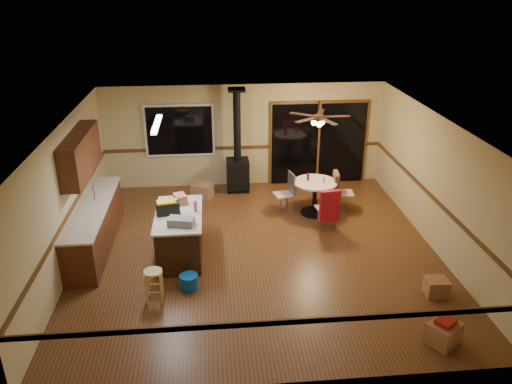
{
  "coord_description": "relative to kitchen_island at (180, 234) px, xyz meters",
  "views": [
    {
      "loc": [
        -0.83,
        -8.55,
        5.04
      ],
      "look_at": [
        0.0,
        0.3,
        1.15
      ],
      "focal_mm": 35.0,
      "sensor_mm": 36.0,
      "label": 1
    }
  ],
  "objects": [
    {
      "name": "box_corner_a",
      "position": [
        3.99,
        -2.91,
        -0.28
      ],
      "size": [
        0.59,
        0.57,
        0.34
      ],
      "primitive_type": "cube",
      "rotation": [
        0.0,
        0.0,
        0.6
      ],
      "color": "#936441",
      "rests_on": "floor"
    },
    {
      "name": "lower_cabinets",
      "position": [
        -1.7,
        0.5,
        -0.02
      ],
      "size": [
        0.6,
        3.0,
        0.86
      ],
      "primitive_type": "cube",
      "color": "#4F2614",
      "rests_on": "ground"
    },
    {
      "name": "box_under_window",
      "position": [
        0.41,
        2.66,
        -0.27
      ],
      "size": [
        0.58,
        0.53,
        0.37
      ],
      "primitive_type": "cube",
      "rotation": [
        0.0,
        0.0,
        -0.43
      ],
      "color": "#936441",
      "rests_on": "floor"
    },
    {
      "name": "upper_cabinets",
      "position": [
        -1.83,
        0.7,
        1.45
      ],
      "size": [
        0.35,
        2.0,
        0.8
      ],
      "primitive_type": "cube",
      "color": "#4F2614",
      "rests_on": "ground"
    },
    {
      "name": "toolbox_black",
      "position": [
        -0.19,
        0.01,
        0.56
      ],
      "size": [
        0.46,
        0.31,
        0.23
      ],
      "primitive_type": "cube",
      "rotation": [
        0.0,
        0.0,
        0.22
      ],
      "color": "black",
      "rests_on": "kitchen_island"
    },
    {
      "name": "ceiling",
      "position": [
        1.5,
        0.0,
        2.15
      ],
      "size": [
        7.0,
        7.0,
        0.0
      ],
      "primitive_type": "plane",
      "rotation": [
        3.14,
        0.0,
        0.0
      ],
      "color": "silver",
      "rests_on": "ground"
    },
    {
      "name": "wall_right",
      "position": [
        5.0,
        0.0,
        0.85
      ],
      "size": [
        0.0,
        7.0,
        7.0
      ],
      "primitive_type": "plane",
      "rotation": [
        1.57,
        0.0,
        -1.57
      ],
      "color": "tan",
      "rests_on": "ground"
    },
    {
      "name": "chair_near",
      "position": [
        3.08,
        0.7,
        0.14
      ],
      "size": [
        0.48,
        0.51,
        0.7
      ],
      "color": "tan",
      "rests_on": "ground"
    },
    {
      "name": "bar_stool",
      "position": [
        -0.37,
        -1.43,
        -0.17
      ],
      "size": [
        0.35,
        0.35,
        0.56
      ],
      "primitive_type": "cylinder",
      "rotation": [
        0.0,
        0.0,
        -0.13
      ],
      "color": "#D3B96F",
      "rests_on": "floor"
    },
    {
      "name": "bottle_dark",
      "position": [
        -0.0,
        -0.01,
        0.58
      ],
      "size": [
        0.08,
        0.08,
        0.27
      ],
      "primitive_type": "cylinder",
      "rotation": [
        0.0,
        0.0,
        0.09
      ],
      "color": "black",
      "rests_on": "kitchen_island"
    },
    {
      "name": "wall_back",
      "position": [
        1.5,
        3.5,
        0.85
      ],
      "size": [
        7.0,
        0.0,
        7.0
      ],
      "primitive_type": "plane",
      "rotation": [
        1.57,
        0.0,
        0.0
      ],
      "color": "tan",
      "rests_on": "ground"
    },
    {
      "name": "toolbox_yellow_lid",
      "position": [
        -0.19,
        0.01,
        0.69
      ],
      "size": [
        0.42,
        0.28,
        0.03
      ],
      "primitive_type": "cube",
      "rotation": [
        0.0,
        0.0,
        0.22
      ],
      "color": "gold",
      "rests_on": "toolbox_black"
    },
    {
      "name": "bottle_white",
      "position": [
        -0.18,
        0.43,
        0.53
      ],
      "size": [
        0.07,
        0.07,
        0.16
      ],
      "primitive_type": "cylinder",
      "rotation": [
        0.0,
        0.0,
        0.38
      ],
      "color": "white",
      "rests_on": "kitchen_island"
    },
    {
      "name": "fluorescent_strip",
      "position": [
        -0.3,
        0.3,
        2.11
      ],
      "size": [
        0.1,
        1.2,
        0.04
      ],
      "primitive_type": "cube",
      "color": "white",
      "rests_on": "ceiling"
    },
    {
      "name": "chair_rail",
      "position": [
        1.5,
        0.0,
        0.55
      ],
      "size": [
        7.0,
        7.0,
        0.08
      ],
      "primitive_type": null,
      "color": "#553315",
      "rests_on": "ground"
    },
    {
      "name": "glass_cream",
      "position": [
        3.13,
        1.54,
        0.4
      ],
      "size": [
        0.08,
        0.08,
        0.14
      ],
      "primitive_type": "cylinder",
      "rotation": [
        0.0,
        0.0,
        -0.43
      ],
      "color": "beige",
      "rests_on": "dining_table"
    },
    {
      "name": "toolbox_grey",
      "position": [
        0.07,
        -0.48,
        0.52
      ],
      "size": [
        0.5,
        0.35,
        0.14
      ],
      "primitive_type": "cube",
      "rotation": [
        0.0,
        0.0,
        -0.23
      ],
      "color": "slate",
      "rests_on": "kitchen_island"
    },
    {
      "name": "floor",
      "position": [
        1.5,
        0.0,
        -0.45
      ],
      "size": [
        7.0,
        7.0,
        0.0
      ],
      "primitive_type": "plane",
      "color": "#583218",
      "rests_on": "ground"
    },
    {
      "name": "box_small_red",
      "position": [
        3.99,
        -2.91,
        -0.07
      ],
      "size": [
        0.35,
        0.34,
        0.07
      ],
      "primitive_type": "cube",
      "rotation": [
        0.0,
        0.0,
        0.6
      ],
      "color": "maroon",
      "rests_on": "box_corner_a"
    },
    {
      "name": "box_on_island",
      "position": [
        0.02,
        0.45,
        0.54
      ],
      "size": [
        0.29,
        0.34,
        0.19
      ],
      "primitive_type": "cube",
      "rotation": [
        0.0,
        0.0,
        0.33
      ],
      "color": "#936441",
      "rests_on": "kitchen_island"
    },
    {
      "name": "countertop",
      "position": [
        -1.7,
        0.5,
        0.43
      ],
      "size": [
        0.64,
        3.04,
        0.04
      ],
      "primitive_type": "cube",
      "color": "#C7B29A",
      "rests_on": "lower_cabinets"
    },
    {
      "name": "window",
      "position": [
        -0.1,
        3.45,
        1.05
      ],
      "size": [
        1.72,
        0.1,
        1.32
      ],
      "primitive_type": "cube",
      "color": "black",
      "rests_on": "ground"
    },
    {
      "name": "chair_left",
      "position": [
        2.36,
        1.71,
        0.14
      ],
      "size": [
        0.48,
        0.48,
        0.51
      ],
      "color": "tan",
      "rests_on": "ground"
    },
    {
      "name": "glass_red",
      "position": [
        2.8,
        1.69,
        0.41
      ],
      "size": [
        0.07,
        0.07,
        0.17
      ],
      "primitive_type": "cylinder",
      "rotation": [
        0.0,
        0.0,
        0.08
      ],
      "color": "#590C14",
      "rests_on": "dining_table"
    },
    {
      "name": "wall_front",
      "position": [
        1.5,
        -3.5,
        0.85
      ],
      "size": [
        7.0,
        0.0,
        7.0
      ],
      "primitive_type": "plane",
      "rotation": [
        -1.57,
        0.0,
        0.0
      ],
      "color": "tan",
      "rests_on": "ground"
    },
    {
      "name": "box_corner_b",
      "position": [
        4.4,
        -1.73,
        -0.3
      ],
      "size": [
        0.39,
        0.34,
        0.3
      ],
      "primitive_type": "cube",
      "rotation": [
        0.0,
        0.0,
        -0.05
      ],
      "color": "#936441",
      "rests_on": "floor"
    },
    {
      "name": "kitchen_island",
      "position": [
        0.0,
        0.0,
        0.0
      ],
      "size": [
        0.88,
        1.68,
        0.9
      ],
      "color": "#311A0C",
      "rests_on": "ground"
    },
    {
      "name": "chair_right",
      "position": [
        3.47,
        1.66,
        0.14
      ],
      "size": [
        0.5,
        0.47,
        0.7
      ],
      "color": "tan",
      "rests_on": "ground"
    },
    {
      "name": "dining_table",
      "position": [
        2.95,
        1.59,
        0.08
      ],
      "size": [
        0.98,
        0.98,
        0.78
      ],
      "color": "black",
      "rests_on": "ground"
    },
    {
      "name": "bottle_pink",
      "position": [
        0.32,
        0.05,
        0.56
      ],
      "size": [
        0.08,
        0.08,
        0.22
      ],
      "primitive_type": "cylinder",
      "rotation": [
        0.0,
        0.0,
        0.13
      ],
      "color": "#D84C8C",
      "rests_on": "kitchen_island"
    },
    {
      "name": "wood_stove",
      "position": [
        1.3,
        3.05,
        0.28
      ],
      "size": [
        0.55,
        0.5,
        2.52
      ],
      "color": "black",
      "rests_on": "ground"
    },
    {
      "name": "sliding_door",
      "position": [
        3.4,
        3.45,
        0.6
      ],
      "size": [
        2.52,
        0.1,
        2.1
      ],
      "primitive_type": "cube",
      "color": "black",
      "rests_on": "ground"
    },
    {
      "name": "blue_bucket",
      "position": [
        0.19,
        -1.16,
        -0.32
      ],
      "size": [
        0.41,
        0.41,
        0.27
      ],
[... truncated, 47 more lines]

